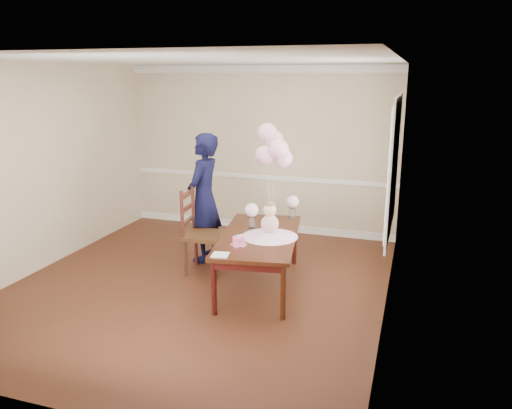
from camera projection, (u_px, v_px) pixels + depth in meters
name	position (u px, v px, depth m)	size (l,w,h in m)	color
floor	(198.00, 286.00, 6.19)	(4.50, 5.00, 0.00)	#32160C
ceiling	(191.00, 60.00, 5.51)	(4.50, 5.00, 0.02)	silver
wall_back	(259.00, 150.00, 8.15)	(4.50, 0.02, 2.70)	tan
wall_front	(47.00, 248.00, 3.55)	(4.50, 0.02, 2.70)	tan
wall_left	(38.00, 169.00, 6.52)	(0.02, 5.00, 2.70)	tan
wall_right	(392.00, 193.00, 5.18)	(0.02, 5.00, 2.70)	tan
chair_rail_trim	(259.00, 177.00, 8.26)	(4.50, 0.02, 0.07)	white
crown_molding	(259.00, 69.00, 7.82)	(4.50, 0.02, 0.12)	silver
baseboard_trim	(259.00, 225.00, 8.47)	(4.50, 0.02, 0.12)	white
window_frame	(394.00, 166.00, 5.60)	(0.02, 1.66, 1.56)	silver
window_blinds	(392.00, 166.00, 5.60)	(0.01, 1.50, 1.40)	white
dining_table_top	(259.00, 237.00, 6.03)	(0.89, 1.79, 0.04)	black
table_apron	(259.00, 242.00, 6.05)	(0.80, 1.70, 0.09)	black
table_leg_fl	(214.00, 288.00, 5.38)	(0.06, 0.06, 0.62)	black
table_leg_fr	(283.00, 292.00, 5.28)	(0.06, 0.06, 0.62)	black
table_leg_bl	(241.00, 240.00, 6.96)	(0.06, 0.06, 0.62)	black
table_leg_br	(295.00, 242.00, 6.85)	(0.06, 0.06, 0.62)	black
baby_skirt	(270.00, 233.00, 5.95)	(0.68, 0.68, 0.09)	#EEAFD3
baby_torso	(270.00, 224.00, 5.92)	(0.21, 0.21, 0.21)	pink
baby_head	(270.00, 210.00, 5.88)	(0.15, 0.15, 0.15)	#FED4AF
baby_hair	(270.00, 205.00, 5.87)	(0.11, 0.11, 0.11)	brown
cake_platter	(239.00, 245.00, 5.67)	(0.20, 0.20, 0.01)	silver
birthday_cake	(239.00, 241.00, 5.65)	(0.13, 0.13, 0.09)	#FF5091
cake_flower_a	(238.00, 236.00, 5.64)	(0.03, 0.03, 0.03)	white
cake_flower_b	(241.00, 235.00, 5.65)	(0.03, 0.03, 0.03)	white
rose_vase_near	(252.00, 222.00, 6.28)	(0.09, 0.09, 0.14)	silver
roses_near	(252.00, 210.00, 6.24)	(0.17, 0.17, 0.17)	silver
rose_vase_far	(292.00, 213.00, 6.68)	(0.09, 0.09, 0.14)	white
roses_far	(292.00, 202.00, 6.64)	(0.17, 0.17, 0.17)	silver
napkin	(220.00, 255.00, 5.34)	(0.18, 0.18, 0.01)	silver
balloon_weight	(271.00, 223.00, 6.48)	(0.04, 0.04, 0.02)	silver
balloon_a	(265.00, 155.00, 6.27)	(0.25, 0.25, 0.25)	#F1AAC3
balloon_b	(279.00, 149.00, 6.18)	(0.25, 0.25, 0.25)	#FFB4DB
balloon_c	(274.00, 140.00, 6.29)	(0.25, 0.25, 0.25)	#DE9DAB
balloon_d	(267.00, 133.00, 6.30)	(0.25, 0.25, 0.25)	#F2ABC7
balloon_e	(283.00, 158.00, 6.32)	(0.25, 0.25, 0.25)	#FEB4D5
balloon_ribbon_a	(268.00, 195.00, 6.39)	(0.00, 0.00, 0.75)	silver
balloon_ribbon_b	(275.00, 192.00, 6.35)	(0.00, 0.00, 0.84)	silver
balloon_ribbon_c	(273.00, 187.00, 6.40)	(0.00, 0.00, 0.93)	white
balloon_ribbon_d	(269.00, 184.00, 6.41)	(0.00, 0.00, 1.02)	white
balloon_ribbon_e	(277.00, 196.00, 6.42)	(0.00, 0.00, 0.71)	white
dining_chair_seat	(205.00, 236.00, 6.54)	(0.49, 0.49, 0.06)	#39210F
chair_leg_fl	(185.00, 258.00, 6.46)	(0.04, 0.04, 0.48)	#3A1B0F
chair_leg_fr	(215.00, 261.00, 6.37)	(0.04, 0.04, 0.48)	#37130F
chair_leg_bl	(196.00, 248.00, 6.84)	(0.04, 0.04, 0.48)	#3C1410
chair_leg_br	(224.00, 250.00, 6.75)	(0.04, 0.04, 0.48)	#361D0E
chair_back_post_l	(182.00, 215.00, 6.32)	(0.04, 0.04, 0.62)	#35130E
chair_back_post_r	(193.00, 207.00, 6.70)	(0.04, 0.04, 0.62)	#3B1810
chair_slat_low	(188.00, 221.00, 6.54)	(0.03, 0.44, 0.06)	#371B0F
chair_slat_mid	(188.00, 208.00, 6.50)	(0.03, 0.44, 0.06)	#3E1611
chair_slat_top	(187.00, 194.00, 6.45)	(0.03, 0.44, 0.06)	#3C1710
woman	(204.00, 198.00, 6.89)	(0.65, 0.43, 1.79)	black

